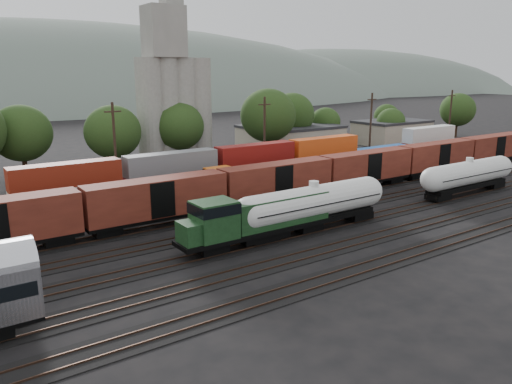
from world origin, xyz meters
TOP-DOWN VIEW (x-y plane):
  - ground at (0.00, 0.00)m, footprint 600.00×600.00m
  - tracks at (0.00, 0.00)m, footprint 180.00×33.20m
  - green_locomotive at (-8.50, -5.00)m, footprint 17.31×3.05m
  - tank_car_a at (-1.25, -5.00)m, footprint 18.74×3.36m
  - tank_car_b at (25.38, -5.00)m, footprint 17.84×3.19m
  - orange_locomotive at (0.86, 10.00)m, footprint 16.43×2.74m
  - boxcar_string at (24.77, 5.00)m, footprint 184.40×2.90m
  - container_wall at (-12.79, 15.00)m, footprint 160.00×2.60m
  - grain_silo at (3.28, 36.00)m, footprint 13.40×5.00m
  - industrial_sheds at (6.63, 35.25)m, footprint 119.38×17.26m
  - tree_band at (-5.50, 34.63)m, footprint 162.71×20.59m
  - utility_poles at (0.00, 22.00)m, footprint 122.20×0.36m
  - distant_hills at (23.92, 260.00)m, footprint 860.00×286.00m

SIDE VIEW (x-z plane):
  - distant_hills at x=23.92m, z-range -85.56..44.44m
  - ground at x=0.00m, z-range 0.00..0.00m
  - tracks at x=0.00m, z-range -0.05..0.15m
  - orange_locomotive at x=0.86m, z-range 0.31..4.41m
  - industrial_sheds at x=6.63m, z-range 0.01..5.11m
  - green_locomotive at x=-8.50m, z-range 0.32..4.90m
  - tank_car_b at x=25.38m, z-range 0.43..5.11m
  - container_wall at x=-12.79m, z-range -0.08..5.72m
  - tank_car_a at x=-1.25m, z-range 0.44..5.36m
  - boxcar_string at x=24.77m, z-range 1.02..5.22m
  - utility_poles at x=0.00m, z-range 0.21..12.21m
  - tree_band at x=-5.50m, z-range 0.42..13.48m
  - grain_silo at x=3.28m, z-range -3.24..25.76m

